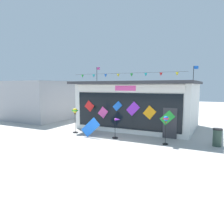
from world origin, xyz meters
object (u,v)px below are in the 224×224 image
object	(u,v)px
wind_spinner_left	(116,127)
display_kite_on_ground	(91,127)
wind_spinner_center_left	(166,123)
trash_bin	(217,137)
wind_spinner_far_left	(75,114)
kite_shop_building	(139,104)

from	to	relation	value
wind_spinner_left	display_kite_on_ground	distance (m)	1.76
wind_spinner_center_left	trash_bin	bearing A→B (deg)	20.06
wind_spinner_far_left	display_kite_on_ground	size ratio (longest dim) A/B	1.46
kite_shop_building	wind_spinner_center_left	xyz separation A→B (m)	(3.26, -4.59, -0.62)
wind_spinner_far_left	wind_spinner_left	xyz separation A→B (m)	(3.42, -0.18, -0.61)
wind_spinner_far_left	trash_bin	xyz separation A→B (m)	(9.33, 0.76, -0.83)
wind_spinner_far_left	display_kite_on_ground	xyz separation A→B (m)	(1.73, -0.64, -0.68)
wind_spinner_left	kite_shop_building	bearing A→B (deg)	90.80
wind_spinner_far_left	wind_spinner_left	size ratio (longest dim) A/B	1.33
wind_spinner_far_left	display_kite_on_ground	bearing A→B (deg)	-20.28
kite_shop_building	wind_spinner_far_left	bearing A→B (deg)	-127.59
wind_spinner_center_left	trash_bin	world-z (taller)	wind_spinner_center_left
kite_shop_building	wind_spinner_far_left	world-z (taller)	kite_shop_building
wind_spinner_far_left	wind_spinner_center_left	xyz separation A→B (m)	(6.62, -0.22, -0.08)
trash_bin	wind_spinner_far_left	bearing A→B (deg)	-175.32
wind_spinner_center_left	trash_bin	distance (m)	2.98
kite_shop_building	display_kite_on_ground	distance (m)	5.40
kite_shop_building	trash_bin	world-z (taller)	kite_shop_building
wind_spinner_far_left	wind_spinner_center_left	bearing A→B (deg)	-1.94
kite_shop_building	trash_bin	size ratio (longest dim) A/B	8.92
wind_spinner_left	display_kite_on_ground	bearing A→B (deg)	-164.86
kite_shop_building	display_kite_on_ground	xyz separation A→B (m)	(-1.63, -5.00, -1.23)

